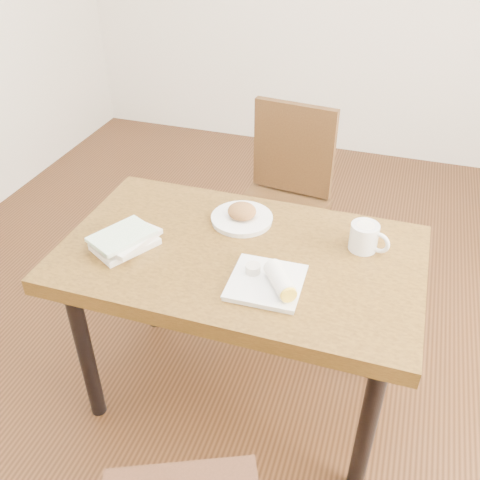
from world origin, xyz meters
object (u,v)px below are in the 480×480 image
(chair_far, at_px, (284,192))
(coffee_mug, at_px, (365,237))
(plate_scone, at_px, (242,216))
(plate_burrito, at_px, (270,281))
(table, at_px, (240,271))
(book_stack, at_px, (125,240))

(chair_far, height_order, coffee_mug, chair_far)
(plate_scone, bearing_deg, coffee_mug, -4.53)
(coffee_mug, xyz_separation_m, plate_burrito, (-0.26, -0.30, -0.03))
(table, relative_size, book_stack, 4.90)
(plate_scone, relative_size, book_stack, 0.91)
(chair_far, distance_m, coffee_mug, 0.81)
(book_stack, bearing_deg, coffee_mug, 17.13)
(chair_far, height_order, book_stack, chair_far)
(chair_far, bearing_deg, plate_scone, -91.94)
(coffee_mug, relative_size, book_stack, 0.56)
(table, height_order, plate_scone, plate_scone)
(book_stack, bearing_deg, plate_burrito, -5.76)
(plate_scone, height_order, book_stack, plate_scone)
(table, relative_size, chair_far, 1.31)
(plate_scone, xyz_separation_m, coffee_mug, (0.46, -0.04, 0.03))
(chair_far, distance_m, plate_scone, 0.64)
(coffee_mug, relative_size, plate_burrito, 0.60)
(chair_far, bearing_deg, coffee_mug, -55.48)
(coffee_mug, bearing_deg, chair_far, 124.52)
(plate_burrito, bearing_deg, plate_scone, 121.14)
(coffee_mug, distance_m, book_stack, 0.83)
(plate_scone, bearing_deg, table, -74.04)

